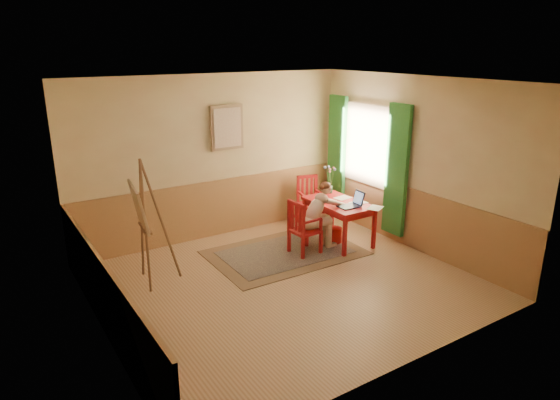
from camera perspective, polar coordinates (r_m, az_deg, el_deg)
room at (r=6.58m, az=0.77°, el=1.33°), size 5.04×4.54×2.84m
wainscot at (r=7.52m, az=-2.63°, el=-3.84°), size 5.00×4.50×1.00m
window at (r=8.90m, az=9.90°, el=5.01°), size 0.12×2.01×2.20m
wall_portrait at (r=8.46m, az=-6.15°, el=8.36°), size 0.60×0.05×0.76m
rug at (r=8.05m, az=0.60°, el=-6.10°), size 2.43×1.64×0.02m
table at (r=8.34m, az=6.81°, el=-0.79°), size 0.72×1.20×0.72m
chair_left at (r=7.86m, az=2.67°, el=-3.22°), size 0.44×0.43×0.91m
chair_back at (r=9.20m, az=3.43°, el=-0.07°), size 0.50×0.51×0.91m
figure at (r=8.00m, az=4.48°, el=-1.55°), size 0.85×0.38×1.14m
laptop at (r=8.09m, az=8.36°, el=-0.40°), size 0.42×0.27×0.24m
papers at (r=8.31m, az=7.96°, el=-0.25°), size 0.88×1.12×0.00m
vase at (r=8.73m, az=5.82°, el=2.26°), size 0.18×0.26×0.50m
wastebasket at (r=8.45m, az=6.32°, el=-4.09°), size 0.26×0.26×0.27m
easel at (r=6.96m, az=-15.75°, el=-1.29°), size 0.65×0.81×1.81m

